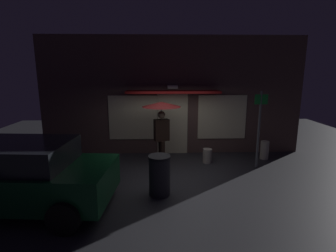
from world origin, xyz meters
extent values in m
plane|color=#2D2D33|center=(0.00, 0.00, 0.00)|extent=(18.00, 18.00, 0.00)
cube|color=brown|center=(0.00, 2.35, 2.11)|extent=(9.40, 0.30, 4.22)
cube|color=beige|center=(0.00, 2.18, 1.10)|extent=(1.10, 0.04, 2.20)
cube|color=beige|center=(-1.42, 2.18, 1.35)|extent=(1.76, 0.04, 1.60)
cube|color=beige|center=(1.81, 2.18, 1.35)|extent=(1.76, 0.04, 1.60)
cube|color=white|center=(0.00, 2.10, 2.45)|extent=(0.36, 0.16, 0.12)
cube|color=maroon|center=(0.00, 1.85, 2.30)|extent=(3.20, 0.70, 0.08)
cylinder|color=black|center=(-0.44, 0.98, 0.42)|extent=(0.15, 0.15, 0.84)
cylinder|color=black|center=(-0.37, 0.79, 0.42)|extent=(0.15, 0.15, 0.84)
cube|color=black|center=(-0.41, 0.88, 1.18)|extent=(0.51, 0.37, 0.68)
cube|color=silver|center=(-0.36, 1.01, 1.18)|extent=(0.14, 0.06, 0.54)
cube|color=red|center=(-0.36, 1.01, 1.16)|extent=(0.06, 0.04, 0.43)
sphere|color=tan|center=(-0.41, 0.88, 1.67)|extent=(0.23, 0.23, 0.23)
cylinder|color=slate|center=(-0.41, 0.88, 1.64)|extent=(0.02, 0.02, 0.86)
cone|color=#4C0C0C|center=(-0.41, 0.88, 1.99)|extent=(1.20, 1.20, 0.15)
cube|color=#0C3F1E|center=(-3.55, -1.64, 0.64)|extent=(4.17, 2.08, 0.73)
cube|color=black|center=(-3.55, -1.64, 1.25)|extent=(2.38, 1.73, 0.51)
cylinder|color=black|center=(-2.11, -0.86, 0.32)|extent=(0.65, 0.27, 0.64)
cylinder|color=black|center=(-2.24, -2.63, 0.32)|extent=(0.65, 0.27, 0.64)
cylinder|color=#595B60|center=(2.60, 0.66, 1.20)|extent=(0.07, 0.07, 2.41)
cube|color=#198C33|center=(2.60, 0.64, 2.16)|extent=(0.40, 0.02, 0.30)
cylinder|color=#B2A899|center=(1.11, 1.12, 0.24)|extent=(0.30, 0.30, 0.47)
cylinder|color=#B2A899|center=(3.16, 1.44, 0.32)|extent=(0.28, 0.28, 0.64)
cylinder|color=#2D2D33|center=(-0.47, -1.12, 0.47)|extent=(0.51, 0.51, 0.94)
cylinder|color=black|center=(-0.47, -1.12, 0.97)|extent=(0.54, 0.54, 0.06)
camera|label=1|loc=(-0.46, -6.99, 2.97)|focal=27.49mm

